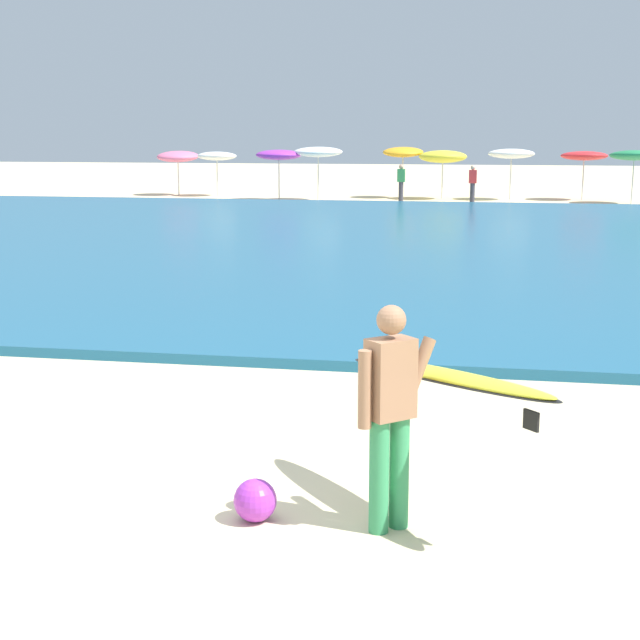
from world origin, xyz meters
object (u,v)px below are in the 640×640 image
(beach_umbrella_6, at_px, (511,154))
(beach_ball, at_px, (255,500))
(surfer_with_board, at_px, (417,393))
(beachgoer_near_row_mid, at_px, (401,182))
(beach_umbrella_5, at_px, (443,157))
(beachgoer_near_row_left, at_px, (473,183))
(beach_umbrella_4, at_px, (403,152))
(beach_umbrella_1, at_px, (217,156))
(beach_umbrella_7, at_px, (584,156))
(beach_umbrella_0, at_px, (178,157))
(beach_umbrella_2, at_px, (279,155))
(beach_umbrella_3, at_px, (318,152))
(beach_umbrella_8, at_px, (634,155))

(beach_umbrella_6, xyz_separation_m, beach_ball, (-2.09, -36.17, -1.82))
(surfer_with_board, distance_m, beachgoer_near_row_mid, 34.18)
(beach_umbrella_5, bearing_deg, beachgoer_near_row_left, -59.40)
(surfer_with_board, height_order, beach_umbrella_4, beach_umbrella_4)
(beach_umbrella_1, height_order, beach_umbrella_4, beach_umbrella_4)
(beach_umbrella_7, relative_size, beachgoer_near_row_left, 1.35)
(beach_umbrella_0, bearing_deg, beach_umbrella_2, -24.35)
(beach_umbrella_1, height_order, beach_umbrella_3, beach_umbrella_3)
(beachgoer_near_row_left, height_order, beachgoer_near_row_mid, same)
(beach_umbrella_7, bearing_deg, beachgoer_near_row_mid, -162.36)
(beach_umbrella_2, xyz_separation_m, beach_umbrella_5, (6.86, 2.05, -0.10))
(beach_umbrella_1, xyz_separation_m, beachgoer_near_row_mid, (8.68, -2.07, -0.98))
(beach_umbrella_6, relative_size, beachgoer_near_row_mid, 1.41)
(beach_umbrella_8, height_order, beachgoer_near_row_mid, beach_umbrella_8)
(beach_umbrella_5, bearing_deg, beach_umbrella_3, -160.96)
(beach_umbrella_1, height_order, beachgoer_near_row_left, beach_umbrella_1)
(beach_umbrella_2, xyz_separation_m, beach_umbrella_8, (14.71, 0.73, 0.03))
(beach_umbrella_8, xyz_separation_m, beach_ball, (-7.00, -34.78, -1.80))
(beach_umbrella_3, distance_m, beach_umbrella_7, 11.44)
(beach_umbrella_3, relative_size, beachgoer_near_row_left, 1.45)
(beach_umbrella_4, relative_size, beach_umbrella_5, 1.08)
(beach_umbrella_0, distance_m, beach_ball, 38.77)
(surfer_with_board, relative_size, beach_umbrella_1, 0.97)
(beach_umbrella_1, xyz_separation_m, beach_umbrella_2, (3.42, -2.21, 0.13))
(beach_umbrella_1, bearing_deg, beach_umbrella_7, 1.24)
(beach_umbrella_2, bearing_deg, beach_umbrella_4, 26.33)
(beach_umbrella_2, bearing_deg, beach_umbrella_7, 11.27)
(beach_umbrella_5, bearing_deg, beach_umbrella_2, -163.35)
(beach_umbrella_1, xyz_separation_m, beach_umbrella_3, (5.09, -1.95, 0.25))
(beach_umbrella_4, height_order, beachgoer_near_row_left, beach_umbrella_4)
(beach_umbrella_0, xyz_separation_m, beach_umbrella_2, (5.36, -2.43, 0.16))
(beach_umbrella_7, distance_m, beach_umbrella_8, 2.59)
(beach_umbrella_5, relative_size, beachgoer_near_row_mid, 1.36)
(beach_umbrella_4, distance_m, beach_umbrella_6, 4.74)
(beach_ball, bearing_deg, beach_umbrella_2, 102.75)
(beach_umbrella_0, bearing_deg, surfer_with_board, -68.50)
(beach_umbrella_1, xyz_separation_m, beach_umbrella_4, (8.49, 0.30, 0.21))
(beach_umbrella_0, relative_size, beach_ball, 6.22)
(beachgoer_near_row_mid, bearing_deg, beach_umbrella_7, 17.64)
(beach_umbrella_3, bearing_deg, beach_umbrella_0, 162.87)
(beach_umbrella_8, bearing_deg, beach_umbrella_2, -177.14)
(beach_umbrella_1, height_order, beachgoer_near_row_mid, beach_umbrella_1)
(beachgoer_near_row_left, bearing_deg, beach_umbrella_0, 168.67)
(beachgoer_near_row_left, relative_size, beachgoer_near_row_mid, 1.00)
(beach_umbrella_0, xyz_separation_m, beach_umbrella_8, (20.07, -1.69, 0.19))
(beach_umbrella_6, xyz_separation_m, beach_umbrella_7, (3.08, 0.44, -0.09))
(beach_umbrella_2, distance_m, beachgoer_near_row_left, 8.33)
(beach_umbrella_1, height_order, beach_umbrella_2, beach_umbrella_2)
(beach_umbrella_1, bearing_deg, beach_umbrella_4, 2.02)
(beach_umbrella_4, bearing_deg, beach_umbrella_5, -14.38)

